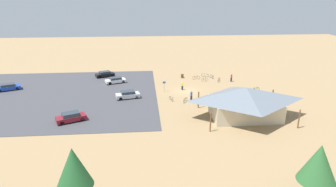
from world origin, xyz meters
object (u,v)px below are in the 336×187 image
pine_center (74,167)px  visitor_crossing_yard (182,86)px  visitor_at_bikes (191,95)px  bicycle_green_yard_center (256,89)px  bike_pavilion (245,100)px  bicycle_blue_mid_cluster (212,77)px  car_maroon_end_stall (71,117)px  car_silver_inner_stall (128,95)px  bicycle_yellow_front_row (205,80)px  car_black_far_end (105,74)px  bicycle_silver_edge_south (171,99)px  bicycle_orange_near_sign (274,97)px  car_blue_near_entry (8,87)px  bicycle_teal_trailside (185,100)px  lot_sign (164,85)px  car_white_second_row (116,80)px  bicycle_red_back_row (196,78)px  bicycle_black_edge_north (197,102)px  pine_mideast (319,163)px  bicycle_purple_by_bin (219,80)px  bicycle_white_lone_east (205,75)px  trash_bin (182,76)px  visitor_near_lot (231,77)px

pine_center → visitor_crossing_yard: 37.34m
visitor_at_bikes → bicycle_green_yard_center: bearing=-162.6°
bike_pavilion → bicycle_blue_mid_cluster: bearing=-90.0°
car_maroon_end_stall → car_silver_inner_stall: (-8.24, -9.91, -0.01)m
bicycle_yellow_front_row → visitor_crossing_yard: bearing=44.5°
pine_center → car_black_far_end: pine_center is taller
bicycle_silver_edge_south → car_black_far_end: bearing=-51.3°
bicycle_blue_mid_cluster → bicycle_orange_near_sign: bicycle_orange_near_sign is taller
car_blue_near_entry → visitor_crossing_yard: (-35.12, 2.62, 0.17)m
bicycle_silver_edge_south → bicycle_teal_trailside: bicycle_teal_trailside is taller
visitor_crossing_yard → visitor_at_bikes: (-0.81, 6.35, 0.07)m
lot_sign → car_maroon_end_stall: 20.38m
car_white_second_row → car_blue_near_entry: 21.47m
bicycle_blue_mid_cluster → bicycle_red_back_row: size_ratio=0.93×
bicycle_blue_mid_cluster → bicycle_red_back_row: bearing=7.8°
lot_sign → bicycle_silver_edge_south: size_ratio=1.35×
car_black_far_end → bicycle_teal_trailside: bearing=131.5°
bicycle_silver_edge_south → bicycle_black_edge_north: bearing=155.4°
car_silver_inner_stall → visitor_at_bikes: bearing=170.0°
pine_mideast → bicycle_green_yard_center: (-6.93, -33.11, -3.78)m
bike_pavilion → pine_mideast: bearing=89.5°
bicycle_purple_by_bin → car_maroon_end_stall: size_ratio=0.33×
bicycle_white_lone_east → car_white_second_row: (20.54, 3.56, 0.33)m
lot_sign → bicycle_silver_edge_south: lot_sign is taller
bicycle_silver_edge_south → bicycle_white_lone_east: bearing=-121.5°
bicycle_blue_mid_cluster → visitor_crossing_yard: 11.30m
pine_center → bicycle_green_yard_center: 43.54m
bike_pavilion → bicycle_purple_by_bin: bike_pavilion is taller
bike_pavilion → trash_bin: (6.77, -23.70, -2.42)m
bicycle_white_lone_east → bike_pavilion: bearing=93.1°
bicycle_blue_mid_cluster → bicycle_yellow_front_row: 3.18m
bicycle_blue_mid_cluster → bicycle_green_yard_center: (-6.76, 10.04, -0.00)m
bicycle_red_back_row → pine_center: bearing=66.3°
car_maroon_end_stall → bicycle_white_lone_east: bearing=-137.4°
trash_bin → bicycle_orange_near_sign: trash_bin is taller
bicycle_green_yard_center → car_maroon_end_stall: 35.91m
bicycle_white_lone_east → bicycle_yellow_front_row: bearing=77.0°
pine_center → visitor_near_lot: pine_center is taller
bicycle_white_lone_east → car_silver_inner_stall: car_silver_inner_stall is taller
pine_center → bicycle_silver_edge_south: size_ratio=3.91×
trash_bin → lot_sign: (4.92, 9.72, 0.96)m
bicycle_purple_by_bin → visitor_crossing_yard: bearing=30.2°
bicycle_purple_by_bin → bicycle_white_lone_east: same height
bicycle_blue_mid_cluster → bicycle_yellow_front_row: bicycle_yellow_front_row is taller
bike_pavilion → bicycle_green_yard_center: (-6.75, -12.76, -2.50)m
bicycle_orange_near_sign → bicycle_purple_by_bin: bicycle_orange_near_sign is taller
lot_sign → bicycle_purple_by_bin: lot_sign is taller
bicycle_white_lone_east → car_maroon_end_stall: size_ratio=0.33×
bicycle_silver_edge_south → bicycle_blue_mid_cluster: 17.80m
lot_sign → bicycle_yellow_front_row: size_ratio=1.35×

